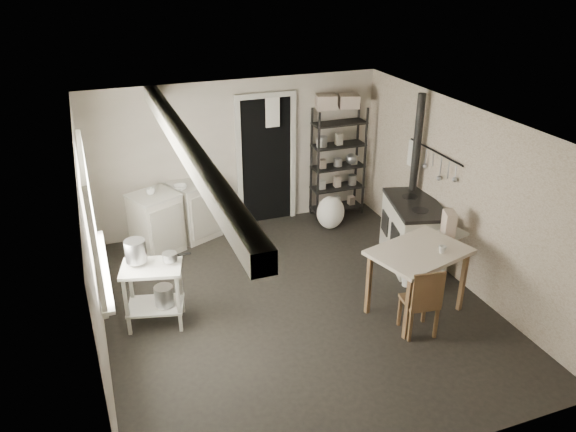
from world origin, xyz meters
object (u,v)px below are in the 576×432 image
object	(u,v)px
prep_table	(154,294)
base_cabinets	(176,215)
shelf_rack	(338,159)
stockpot	(135,251)
flour_sack	(331,214)
stove	(413,232)
chair	(420,296)
work_table	(416,284)

from	to	relation	value
prep_table	base_cabinets	size ratio (longest dim) A/B	0.57
shelf_rack	base_cabinets	bearing A→B (deg)	-177.06
prep_table	stockpot	distance (m)	0.57
base_cabinets	shelf_rack	size ratio (longest dim) A/B	0.76
stockpot	base_cabinets	bearing A→B (deg)	68.02
prep_table	flour_sack	bearing A→B (deg)	28.23
stockpot	stove	xyz separation A→B (m)	(3.72, 0.15, -0.50)
prep_table	base_cabinets	distance (m)	2.01
stockpot	chair	world-z (taller)	stockpot
stockpot	shelf_rack	xyz separation A→B (m)	(3.40, 1.95, 0.01)
stockpot	work_table	size ratio (longest dim) A/B	0.23
shelf_rack	work_table	distance (m)	2.96
stove	stockpot	bearing A→B (deg)	-163.05
stove	flour_sack	world-z (taller)	stove
shelf_rack	stove	world-z (taller)	shelf_rack
base_cabinets	chair	size ratio (longest dim) A/B	1.55
prep_table	work_table	size ratio (longest dim) A/B	0.69
shelf_rack	flour_sack	bearing A→B (deg)	-124.07
stockpot	base_cabinets	distance (m)	2.02
prep_table	flour_sack	distance (m)	3.35
base_cabinets	work_table	size ratio (longest dim) A/B	1.22
base_cabinets	flour_sack	world-z (taller)	base_cabinets
flour_sack	shelf_rack	bearing A→B (deg)	55.67
base_cabinets	stove	distance (m)	3.42
prep_table	chair	world-z (taller)	chair
base_cabinets	stove	xyz separation A→B (m)	(2.98, -1.68, -0.02)
flour_sack	stove	bearing A→B (deg)	-64.66
chair	prep_table	bearing A→B (deg)	164.71
base_cabinets	flour_sack	distance (m)	2.38
chair	work_table	bearing A→B (deg)	71.35
shelf_rack	prep_table	bearing A→B (deg)	-147.66
work_table	chair	size ratio (longest dim) A/B	1.26
flour_sack	base_cabinets	bearing A→B (deg)	171.80
work_table	chair	xyz separation A→B (m)	(-0.18, -0.36, 0.10)
base_cabinets	flour_sack	size ratio (longest dim) A/B	2.53
stockpot	chair	xyz separation A→B (m)	(2.91, -1.31, -0.45)
shelf_rack	chair	size ratio (longest dim) A/B	2.05
base_cabinets	shelf_rack	distance (m)	2.71
base_cabinets	flour_sack	bearing A→B (deg)	-32.61
flour_sack	stockpot	bearing A→B (deg)	-154.32
prep_table	work_table	xyz separation A→B (m)	(2.95, -0.84, -0.02)
prep_table	stockpot	xyz separation A→B (m)	(-0.14, 0.10, 0.54)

